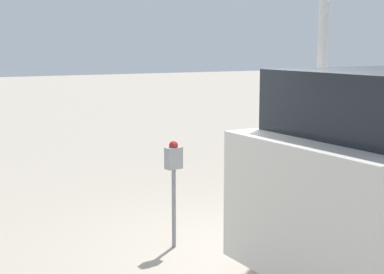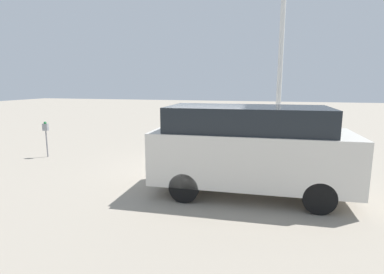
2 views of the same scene
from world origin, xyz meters
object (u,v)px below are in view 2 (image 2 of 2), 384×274
object	(u,v)px
parking_meter_far	(46,131)
parked_van	(250,147)
parking_meter_near	(185,137)
lamp_post	(278,102)

from	to	relation	value
parking_meter_far	parked_van	size ratio (longest dim) A/B	0.28
parking_meter_near	parking_meter_far	distance (m)	5.39
parking_meter_far	parking_meter_near	bearing A→B (deg)	-5.14
parking_meter_near	parked_van	distance (m)	3.20
lamp_post	parked_van	size ratio (longest dim) A/B	1.31
parking_meter_near	lamp_post	distance (m)	3.35
lamp_post	parking_meter_far	bearing A→B (deg)	-172.38
parking_meter_near	parked_van	size ratio (longest dim) A/B	0.27
parking_meter_near	lamp_post	bearing A→B (deg)	9.32
parking_meter_near	parked_van	world-z (taller)	parked_van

